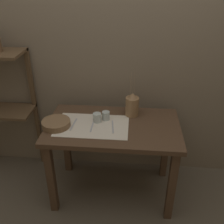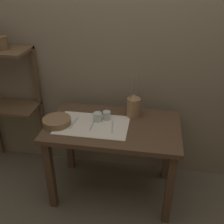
% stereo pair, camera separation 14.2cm
% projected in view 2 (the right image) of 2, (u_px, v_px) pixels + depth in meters
% --- Properties ---
extents(ground_plane, '(12.00, 12.00, 0.00)m').
position_uv_depth(ground_plane, '(113.00, 190.00, 2.51)').
color(ground_plane, brown).
extents(stone_wall_back, '(7.00, 0.06, 2.40)m').
position_uv_depth(stone_wall_back, '(121.00, 54.00, 2.29)').
color(stone_wall_back, '#7A6B56').
rests_on(stone_wall_back, ground_plane).
extents(wooden_table, '(1.10, 0.64, 0.73)m').
position_uv_depth(wooden_table, '(113.00, 137.00, 2.21)').
color(wooden_table, '#4C3523').
rests_on(wooden_table, ground_plane).
extents(wooden_shelf_unit, '(0.59, 0.30, 1.25)m').
position_uv_depth(wooden_shelf_unit, '(5.00, 88.00, 2.47)').
color(wooden_shelf_unit, brown).
rests_on(wooden_shelf_unit, ground_plane).
extents(linen_cloth, '(0.59, 0.37, 0.00)m').
position_uv_depth(linen_cloth, '(92.00, 125.00, 2.15)').
color(linen_cloth, beige).
rests_on(linen_cloth, wooden_table).
extents(pitcher_with_flowers, '(0.11, 0.11, 0.40)m').
position_uv_depth(pitcher_with_flowers, '(134.00, 106.00, 2.23)').
color(pitcher_with_flowers, olive).
rests_on(pitcher_with_flowers, wooden_table).
extents(wooden_bowl, '(0.23, 0.23, 0.05)m').
position_uv_depth(wooden_bowl, '(57.00, 121.00, 2.15)').
color(wooden_bowl, brown).
rests_on(wooden_bowl, wooden_table).
extents(glass_tumbler_near, '(0.07, 0.07, 0.08)m').
position_uv_depth(glass_tumbler_near, '(98.00, 117.00, 2.18)').
color(glass_tumbler_near, '#B7C1BC').
rests_on(glass_tumbler_near, wooden_table).
extents(glass_tumbler_far, '(0.06, 0.06, 0.07)m').
position_uv_depth(glass_tumbler_far, '(107.00, 115.00, 2.21)').
color(glass_tumbler_far, '#B7C1BC').
rests_on(glass_tumbler_far, wooden_table).
extents(knife_center, '(0.03, 0.18, 0.00)m').
position_uv_depth(knife_center, '(74.00, 123.00, 2.17)').
color(knife_center, '#A8A8AD').
rests_on(knife_center, wooden_table).
extents(spoon_inner, '(0.02, 0.20, 0.02)m').
position_uv_depth(spoon_inner, '(94.00, 121.00, 2.19)').
color(spoon_inner, '#A8A8AD').
rests_on(spoon_inner, wooden_table).
extents(fork_outer, '(0.03, 0.18, 0.00)m').
position_uv_depth(fork_outer, '(112.00, 127.00, 2.12)').
color(fork_outer, '#A8A8AD').
rests_on(fork_outer, wooden_table).
extents(metal_pot_small, '(0.11, 0.11, 0.11)m').
position_uv_depth(metal_pot_small, '(2.00, 42.00, 2.21)').
color(metal_pot_small, brown).
rests_on(metal_pot_small, wooden_shelf_unit).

